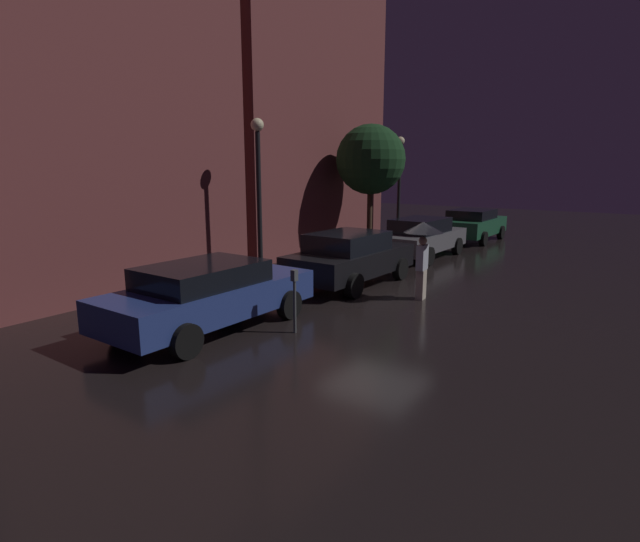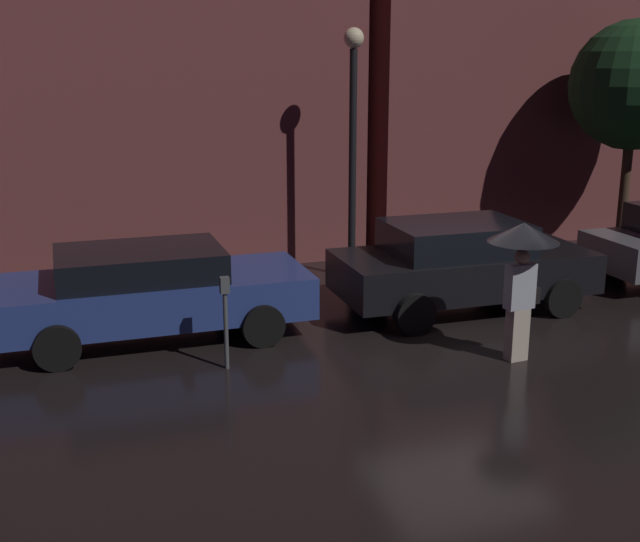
# 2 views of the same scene
# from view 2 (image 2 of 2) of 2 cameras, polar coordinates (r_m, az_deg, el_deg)

# --- Properties ---
(ground_plane) EXTENTS (60.00, 60.00, 0.00)m
(ground_plane) POSITION_cam_2_polar(r_m,az_deg,el_deg) (12.21, 9.95, -4.63)
(ground_plane) COLOR black
(building_facade_left) EXTENTS (7.96, 3.00, 9.32)m
(building_facade_left) POSITION_cam_2_polar(r_m,az_deg,el_deg) (16.70, -11.90, 16.77)
(building_facade_left) COLOR brown
(building_facade_left) RESTS_ON ground
(parked_car_blue) EXTENTS (4.58, 2.04, 1.36)m
(parked_car_blue) POSITION_cam_2_polar(r_m,az_deg,el_deg) (12.08, -11.94, -1.34)
(parked_car_blue) COLOR navy
(parked_car_blue) RESTS_ON ground
(parked_car_black) EXTENTS (4.23, 2.04, 1.47)m
(parked_car_black) POSITION_cam_2_polar(r_m,az_deg,el_deg) (13.35, 10.02, 0.52)
(parked_car_black) COLOR black
(parked_car_black) RESTS_ON ground
(pedestrian_with_umbrella) EXTENTS (0.95, 0.95, 1.93)m
(pedestrian_with_umbrella) POSITION_cam_2_polar(r_m,az_deg,el_deg) (11.05, 14.20, 1.23)
(pedestrian_with_umbrella) COLOR beige
(pedestrian_with_umbrella) RESTS_ON ground
(parking_meter) EXTENTS (0.12, 0.10, 1.28)m
(parking_meter) POSITION_cam_2_polar(r_m,az_deg,el_deg) (10.67, -6.74, -2.95)
(parking_meter) COLOR #4C5154
(parking_meter) RESTS_ON ground
(street_lamp_near) EXTENTS (0.36, 0.36, 4.56)m
(street_lamp_near) POSITION_cam_2_polar(r_m,az_deg,el_deg) (14.79, 2.36, 10.66)
(street_lamp_near) COLOR black
(street_lamp_near) RESTS_ON ground
(street_tree) EXTENTS (2.59, 2.59, 4.80)m
(street_tree) POSITION_cam_2_polar(r_m,az_deg,el_deg) (17.58, 21.47, 12.17)
(street_tree) COLOR #473323
(street_tree) RESTS_ON ground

